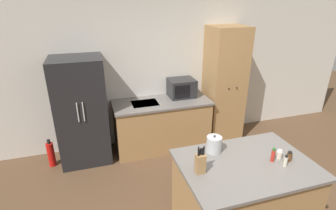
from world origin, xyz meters
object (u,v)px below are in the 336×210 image
at_px(refrigerator, 82,111).
at_px(kettle, 214,144).
at_px(spice_bottle_tall_dark, 286,161).
at_px(spice_bottle_green_herb, 289,156).
at_px(pantry_cabinet, 224,85).
at_px(spice_bottle_short_red, 273,155).
at_px(knife_block, 200,163).
at_px(microwave, 182,88).
at_px(spice_bottle_amber_oil, 279,154).
at_px(fire_extinguisher, 51,154).

height_order(refrigerator, kettle, refrigerator).
height_order(spice_bottle_tall_dark, spice_bottle_green_herb, spice_bottle_tall_dark).
distance_m(pantry_cabinet, spice_bottle_tall_dark, 2.32).
height_order(spice_bottle_short_red, spice_bottle_green_herb, spice_bottle_short_red).
xyz_separation_m(refrigerator, knife_block, (1.14, -2.06, 0.17)).
bearing_deg(refrigerator, knife_block, -60.94).
height_order(microwave, kettle, microwave).
distance_m(spice_bottle_amber_oil, kettle, 0.71).
bearing_deg(pantry_cabinet, microwave, 173.92).
distance_m(spice_bottle_tall_dark, spice_bottle_short_red, 0.13).
xyz_separation_m(pantry_cabinet, spice_bottle_short_red, (-0.57, -2.15, -0.05)).
bearing_deg(pantry_cabinet, kettle, -121.31).
height_order(refrigerator, fire_extinguisher, refrigerator).
relative_size(knife_block, spice_bottle_tall_dark, 2.28).
xyz_separation_m(refrigerator, kettle, (1.45, -1.75, 0.15)).
distance_m(spice_bottle_short_red, spice_bottle_green_herb, 0.19).
bearing_deg(spice_bottle_short_red, pantry_cabinet, 75.20).
distance_m(spice_bottle_short_red, kettle, 0.63).
height_order(spice_bottle_short_red, kettle, kettle).
bearing_deg(spice_bottle_green_herb, spice_bottle_amber_oil, 134.79).
xyz_separation_m(knife_block, fire_extinguisher, (-1.70, 2.00, -0.83)).
relative_size(spice_bottle_tall_dark, spice_bottle_short_red, 0.82).
bearing_deg(fire_extinguisher, knife_block, -49.61).
distance_m(spice_bottle_amber_oil, fire_extinguisher, 3.40).
xyz_separation_m(refrigerator, microwave, (1.73, 0.12, 0.18)).
height_order(pantry_cabinet, kettle, pantry_cabinet).
bearing_deg(microwave, spice_bottle_tall_dark, -82.65).
xyz_separation_m(spice_bottle_green_herb, fire_extinguisher, (-2.70, 2.09, -0.77)).
distance_m(knife_block, spice_bottle_short_red, 0.83).
xyz_separation_m(microwave, knife_block, (-0.59, -2.18, -0.01)).
bearing_deg(microwave, kettle, -98.69).
bearing_deg(spice_bottle_tall_dark, fire_extinguisher, 140.14).
distance_m(spice_bottle_tall_dark, fire_extinguisher, 3.46).
bearing_deg(fire_extinguisher, spice_bottle_tall_dark, -39.86).
distance_m(spice_bottle_tall_dark, spice_bottle_green_herb, 0.13).
bearing_deg(spice_bottle_amber_oil, spice_bottle_short_red, -165.33).
bearing_deg(spice_bottle_tall_dark, spice_bottle_green_herb, 32.96).
relative_size(spice_bottle_green_herb, fire_extinguisher, 0.23).
bearing_deg(knife_block, spice_bottle_tall_dark, -10.60).
distance_m(microwave, knife_block, 2.26).
relative_size(refrigerator, knife_block, 5.68).
distance_m(refrigerator, microwave, 1.75).
relative_size(microwave, fire_extinguisher, 0.95).
relative_size(spice_bottle_short_red, fire_extinguisher, 0.34).
height_order(spice_bottle_tall_dark, spice_bottle_amber_oil, spice_bottle_tall_dark).
bearing_deg(spice_bottle_amber_oil, kettle, 152.10).
height_order(refrigerator, spice_bottle_tall_dark, refrigerator).
distance_m(kettle, fire_extinguisher, 2.74).
xyz_separation_m(knife_block, spice_bottle_short_red, (0.82, -0.05, -0.04)).
xyz_separation_m(pantry_cabinet, spice_bottle_green_herb, (-0.39, -2.19, -0.07)).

